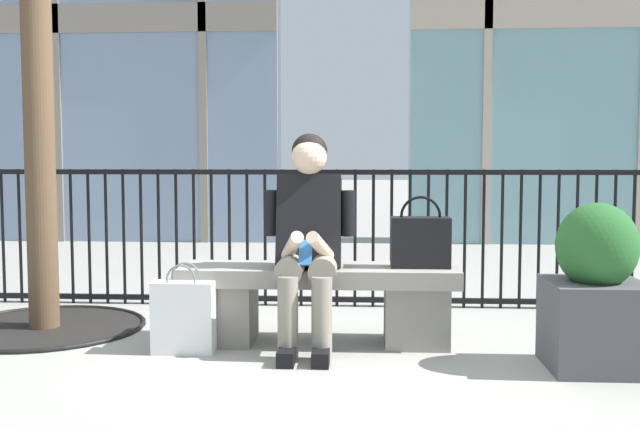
% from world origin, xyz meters
% --- Properties ---
extents(ground_plane, '(60.00, 60.00, 0.00)m').
position_xyz_m(ground_plane, '(0.00, 0.00, 0.00)').
color(ground_plane, '#9E9B93').
extents(stone_bench, '(1.60, 0.44, 0.45)m').
position_xyz_m(stone_bench, '(0.00, 0.00, 0.27)').
color(stone_bench, gray).
rests_on(stone_bench, ground).
extents(seated_person_with_phone, '(0.52, 0.66, 1.21)m').
position_xyz_m(seated_person_with_phone, '(-0.05, -0.13, 0.65)').
color(seated_person_with_phone, gray).
rests_on(seated_person_with_phone, ground).
extents(handbag_on_bench, '(0.34, 0.16, 0.41)m').
position_xyz_m(handbag_on_bench, '(0.58, -0.01, 0.60)').
color(handbag_on_bench, black).
rests_on(handbag_on_bench, stone_bench).
extents(shopping_bag, '(0.34, 0.14, 0.50)m').
position_xyz_m(shopping_bag, '(-0.73, -0.26, 0.20)').
color(shopping_bag, white).
rests_on(shopping_bag, ground).
extents(plaza_railing, '(7.96, 0.04, 0.99)m').
position_xyz_m(plaza_railing, '(-0.00, 1.06, 0.50)').
color(plaza_railing, black).
rests_on(plaza_railing, ground).
extents(planter, '(0.48, 0.48, 0.85)m').
position_xyz_m(planter, '(1.43, -0.44, 0.39)').
color(planter, '#4C4C51').
rests_on(planter, ground).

